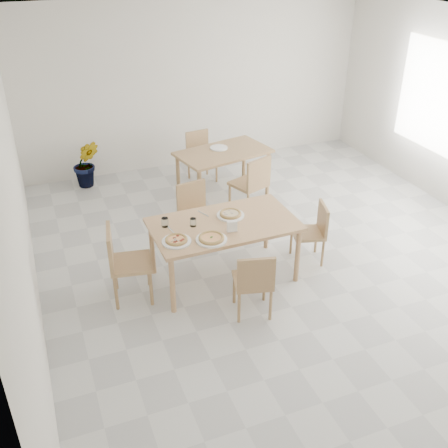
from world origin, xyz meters
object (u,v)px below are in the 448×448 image
object	(u,v)px
plate_margherita	(211,240)
pizza_mushroom	(231,214)
chair_south	(254,280)
pizza_pepperoni	(176,239)
chair_back_s	(253,181)
chair_north	(195,209)
plate_mushroom	(231,215)
main_table	(224,228)
pizza_margherita	(211,238)
napkin_holder	(232,227)
chair_west	(122,259)
tumbler_b	(165,222)
second_table	(223,157)
chair_back_n	(200,152)
plate_pepperoni	(177,241)
chair_east	(314,229)
plate_empty	(219,148)
tumbler_a	(193,222)
potted_plant	(86,164)

from	to	relation	value
plate_margherita	pizza_mushroom	world-z (taller)	pizza_mushroom
chair_south	pizza_pepperoni	bearing A→B (deg)	-28.08
chair_back_s	chair_south	bearing A→B (deg)	45.55
chair_north	plate_mushroom	bearing A→B (deg)	-85.59
main_table	chair_back_s	bearing A→B (deg)	53.26
plate_mushroom	pizza_margherita	world-z (taller)	pizza_margherita
chair_south	napkin_holder	size ratio (longest dim) A/B	5.97
plate_margherita	pizza_margherita	bearing A→B (deg)	-165.96
chair_west	plate_mushroom	xyz separation A→B (m)	(1.33, 0.11, 0.23)
plate_margherita	tumbler_b	bearing A→B (deg)	128.80
chair_south	main_table	bearing A→B (deg)	-73.97
chair_south	tumbler_b	distance (m)	1.23
chair_back_s	pizza_margherita	bearing A→B (deg)	32.43
plate_margherita	second_table	size ratio (longest dim) A/B	0.23
napkin_holder	chair_back_n	distance (m)	3.11
pizza_pepperoni	chair_back_n	world-z (taller)	chair_back_n
plate_margherita	napkin_holder	distance (m)	0.30
plate_pepperoni	main_table	bearing A→B (deg)	17.77
chair_back_n	plate_mushroom	bearing A→B (deg)	-109.09
chair_east	pizza_margherita	distance (m)	1.51
chair_back_n	plate_empty	size ratio (longest dim) A/B	2.99
chair_west	napkin_holder	bearing A→B (deg)	-91.65
pizza_mushroom	chair_back_s	world-z (taller)	chair_back_s
pizza_pepperoni	chair_east	bearing A→B (deg)	4.68
tumbler_a	plate_empty	size ratio (longest dim) A/B	0.35
chair_east	plate_empty	bearing A→B (deg)	-153.85
chair_west	pizza_margherita	bearing A→B (deg)	-99.82
chair_west	pizza_mushroom	bearing A→B (deg)	-75.76
plate_mushroom	tumbler_a	distance (m)	0.49
tumbler_b	chair_back_n	distance (m)	2.96
chair_north	tumbler_b	xyz separation A→B (m)	(-0.60, -0.73, 0.32)
potted_plant	chair_back_s	bearing A→B (deg)	-41.41
pizza_pepperoni	plate_mushroom	bearing A→B (deg)	23.46
pizza_mushroom	tumbler_b	size ratio (longest dim) A/B	3.13
plate_empty	chair_west	bearing A→B (deg)	-132.19
chair_east	napkin_holder	world-z (taller)	napkin_holder
tumbler_b	napkin_holder	size ratio (longest dim) A/B	0.77
main_table	chair_north	distance (m)	0.93
tumbler_a	second_table	distance (m)	2.30
plate_mushroom	chair_back_n	distance (m)	2.74
chair_east	plate_mushroom	world-z (taller)	chair_east
tumbler_b	tumbler_a	bearing A→B (deg)	-19.48
main_table	chair_south	distance (m)	0.82
plate_mushroom	pizza_pepperoni	world-z (taller)	pizza_pepperoni
chair_east	chair_back_n	world-z (taller)	chair_back_n
chair_north	plate_empty	size ratio (longest dim) A/B	3.09
chair_north	chair_west	bearing A→B (deg)	-151.24
plate_mushroom	potted_plant	distance (m)	3.34
plate_pepperoni	chair_back_s	size ratio (longest dim) A/B	0.35
napkin_holder	chair_east	bearing A→B (deg)	15.45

